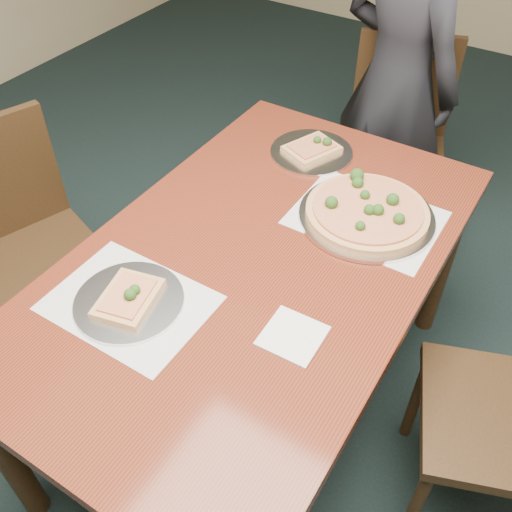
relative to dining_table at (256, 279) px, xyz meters
The scene contains 10 objects.
dining_table is the anchor object (origin of this frame).
chair_far 1.19m from the dining_table, 91.06° to the left, with size 0.54×0.54×0.91m.
chair_left 0.90m from the dining_table, behind, with size 0.53×0.53×0.91m.
diner 1.14m from the dining_table, 92.57° to the left, with size 0.56×0.37×1.54m, color black.
placemat_main 0.38m from the dining_table, 58.59° to the left, with size 0.42×0.32×0.00m, color white.
placemat_near 0.38m from the dining_table, 119.58° to the right, with size 0.40×0.30×0.00m, color white.
pizza_pan 0.38m from the dining_table, 58.89° to the left, with size 0.40×0.40×0.07m.
slice_plate_near 0.38m from the dining_table, 119.53° to the right, with size 0.28×0.28×0.06m.
slice_plate_far 0.55m from the dining_table, 101.52° to the left, with size 0.28×0.28×0.06m.
napkin 0.31m from the dining_table, 40.40° to the right, with size 0.14×0.14×0.01m, color white.
Camera 1 is at (0.40, -0.44, 1.84)m, focal length 40.00 mm.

